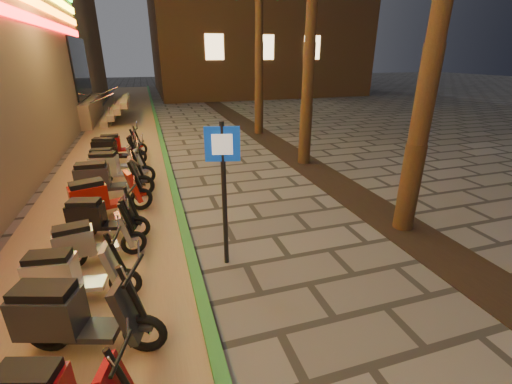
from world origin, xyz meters
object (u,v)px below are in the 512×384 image
object	(u,v)px
pedestrian_sign	(224,176)
scooter_10	(115,167)
scooter_6	(89,241)
scooter_13	(118,144)
scooter_12	(113,150)
scooter_9	(105,179)
scooter_11	(111,160)
scooter_4	(72,316)
scooter_8	(102,197)
scooter_5	(70,274)
scooter_7	(99,217)

from	to	relation	value
pedestrian_sign	scooter_10	distance (m)	5.38
scooter_6	scooter_13	size ratio (longest dim) A/B	0.97
scooter_12	scooter_13	size ratio (longest dim) A/B	1.10
scooter_9	scooter_11	bearing A→B (deg)	91.67
pedestrian_sign	scooter_11	xyz separation A→B (m)	(-2.26, 5.69, -1.15)
pedestrian_sign	scooter_12	world-z (taller)	pedestrian_sign
scooter_4	scooter_8	bearing A→B (deg)	108.25
scooter_8	scooter_12	distance (m)	4.31
scooter_5	scooter_10	bearing A→B (deg)	95.16
scooter_4	scooter_5	xyz separation A→B (m)	(-0.20, 1.04, -0.06)
scooter_9	scooter_12	distance (m)	3.14
scooter_10	scooter_13	bearing A→B (deg)	102.37
scooter_5	scooter_12	bearing A→B (deg)	97.48
scooter_7	scooter_10	world-z (taller)	scooter_10
scooter_4	scooter_5	size ratio (longest dim) A/B	1.12
scooter_6	scooter_8	distance (m)	1.90
scooter_4	scooter_12	size ratio (longest dim) A/B	1.03
scooter_4	scooter_9	xyz separation A→B (m)	(-0.05, 5.09, 0.02)
scooter_8	scooter_5	bearing A→B (deg)	-110.57
scooter_4	scooter_8	distance (m)	3.93
scooter_8	scooter_13	distance (m)	5.22
pedestrian_sign	scooter_7	size ratio (longest dim) A/B	1.62
scooter_10	scooter_12	distance (m)	2.05
scooter_4	scooter_5	bearing A→B (deg)	118.98
scooter_5	scooter_10	distance (m)	5.16
scooter_5	scooter_10	xyz separation A→B (m)	(0.30, 5.15, 0.05)
scooter_8	scooter_13	size ratio (longest dim) A/B	1.12
scooter_9	scooter_11	size ratio (longest dim) A/B	1.16
scooter_9	scooter_12	bearing A→B (deg)	91.91
scooter_4	scooter_13	bearing A→B (deg)	107.78
scooter_11	scooter_7	bearing A→B (deg)	-83.57
scooter_5	scooter_7	bearing A→B (deg)	92.71
scooter_5	scooter_8	size ratio (longest dim) A/B	0.90
scooter_7	scooter_13	distance (m)	6.16
scooter_9	scooter_5	bearing A→B (deg)	-90.76
pedestrian_sign	scooter_6	size ratio (longest dim) A/B	1.67
pedestrian_sign	scooter_5	xyz separation A→B (m)	(-2.40, -0.32, -1.15)
pedestrian_sign	scooter_9	xyz separation A→B (m)	(-2.25, 3.73, -1.06)
scooter_7	scooter_9	distance (m)	2.11
scooter_4	scooter_13	size ratio (longest dim) A/B	1.13
scooter_13	scooter_8	bearing A→B (deg)	-92.55
scooter_4	scooter_6	distance (m)	2.04
scooter_5	scooter_7	world-z (taller)	scooter_5
scooter_4	scooter_11	world-z (taller)	scooter_4
scooter_6	scooter_13	bearing A→B (deg)	79.05
scooter_10	scooter_7	bearing A→B (deg)	-80.87
scooter_5	scooter_12	distance (m)	7.19
pedestrian_sign	scooter_8	size ratio (longest dim) A/B	1.44
scooter_11	scooter_13	distance (m)	2.09
scooter_5	scooter_8	world-z (taller)	scooter_8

